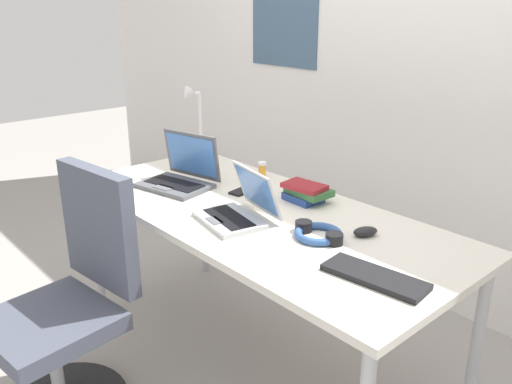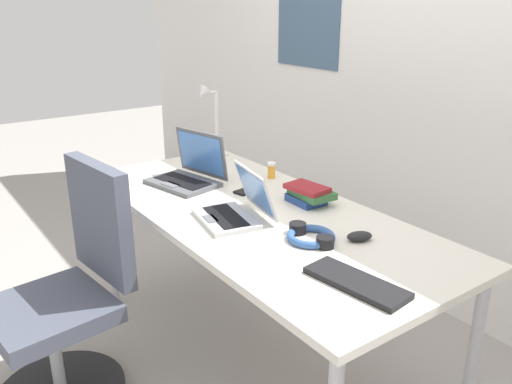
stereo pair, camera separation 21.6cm
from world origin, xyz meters
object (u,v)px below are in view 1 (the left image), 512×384
object	(u,v)px
laptop_back_right	(238,210)
cell_phone	(243,191)
laptop_front_right	(180,176)
external_keyboard	(375,277)
book_stack	(306,192)
desk_lamp	(195,123)
computer_mouse	(365,232)
headphones	(318,233)
pill_bottle	(262,170)
office_chair	(69,319)

from	to	relation	value
laptop_back_right	cell_phone	distance (m)	0.34
laptop_front_right	external_keyboard	world-z (taller)	laptop_front_right
book_stack	external_keyboard	bearing A→B (deg)	-29.23
laptop_back_right	cell_phone	xyz separation A→B (m)	(-0.24, 0.23, -0.04)
desk_lamp	computer_mouse	size ratio (longest dim) A/B	4.17
desk_lamp	headphones	distance (m)	1.20
laptop_front_right	external_keyboard	bearing A→B (deg)	-2.77
desk_lamp	laptop_front_right	world-z (taller)	desk_lamp
external_keyboard	headphones	distance (m)	0.34
computer_mouse	pill_bottle	world-z (taller)	pill_bottle
laptop_back_right	book_stack	size ratio (longest dim) A/B	1.63
book_stack	laptop_back_right	bearing A→B (deg)	-95.38
laptop_back_right	laptop_front_right	distance (m)	0.51
laptop_front_right	headphones	bearing A→B (deg)	3.40
external_keyboard	headphones	xyz separation A→B (m)	(-0.33, 0.10, 0.01)
computer_mouse	pill_bottle	xyz separation A→B (m)	(-0.76, 0.18, 0.02)
cell_phone	book_stack	bearing A→B (deg)	13.82
desk_lamp	cell_phone	xyz separation A→B (m)	(0.59, -0.17, -0.19)
external_keyboard	desk_lamp	bearing A→B (deg)	158.21
computer_mouse	office_chair	xyz separation A→B (m)	(-0.74, -0.86, -0.36)
external_keyboard	office_chair	bearing A→B (deg)	-154.42
external_keyboard	book_stack	xyz separation A→B (m)	(-0.61, 0.34, 0.03)
cell_phone	laptop_back_right	bearing A→B (deg)	-54.66
laptop_back_right	pill_bottle	distance (m)	0.55
external_keyboard	pill_bottle	size ratio (longest dim) A/B	4.18
desk_lamp	laptop_back_right	distance (m)	0.94
headphones	pill_bottle	xyz separation A→B (m)	(-0.65, 0.32, 0.03)
computer_mouse	cell_phone	bearing A→B (deg)	-155.69
desk_lamp	external_keyboard	distance (m)	1.54
book_stack	office_chair	xyz separation A→B (m)	(-0.34, -0.96, -0.38)
computer_mouse	cell_phone	xyz separation A→B (m)	(-0.67, -0.02, -0.01)
computer_mouse	office_chair	world-z (taller)	office_chair
pill_bottle	office_chair	world-z (taller)	office_chair
computer_mouse	office_chair	size ratio (longest dim) A/B	0.10
external_keyboard	laptop_front_right	bearing A→B (deg)	170.18
external_keyboard	pill_bottle	distance (m)	1.07
headphones	book_stack	distance (m)	0.37
laptop_back_right	cell_phone	world-z (taller)	laptop_back_right
computer_mouse	pill_bottle	bearing A→B (deg)	-170.98
desk_lamp	cell_phone	distance (m)	0.65
laptop_back_right	book_stack	distance (m)	0.36
headphones	computer_mouse	bearing A→B (deg)	52.71
computer_mouse	pill_bottle	size ratio (longest dim) A/B	1.22
laptop_back_right	office_chair	bearing A→B (deg)	-117.30
computer_mouse	headphones	xyz separation A→B (m)	(-0.11, -0.14, -0.00)
external_keyboard	office_chair	xyz separation A→B (m)	(-0.96, -0.61, -0.35)
laptop_back_right	headphones	world-z (taller)	laptop_back_right
desk_lamp	office_chair	distance (m)	1.25
laptop_back_right	external_keyboard	size ratio (longest dim) A/B	0.99
headphones	office_chair	bearing A→B (deg)	-131.30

